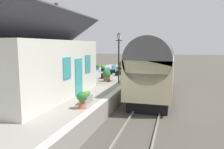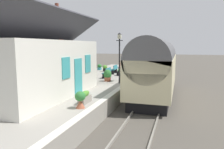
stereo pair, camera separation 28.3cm
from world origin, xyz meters
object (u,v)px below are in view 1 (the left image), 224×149
Objects in this scene: station_sign_board at (120,66)px; tree_mid_background at (1,14)px; planter_bench_right at (82,100)px; planter_corner_building at (103,68)px; planter_bench_left at (118,72)px; bench_mid_platform at (106,72)px; lamp_post_platform at (119,48)px; station_building at (35,67)px; planter_edge_near at (97,67)px; planter_edge_far at (107,75)px; planter_by_door at (86,97)px; bench_by_lamp at (120,67)px; planter_under_sign at (131,65)px; tree_far_left at (43,25)px; train at (154,67)px; bench_near_building at (113,69)px.

tree_mid_background reaches higher than station_sign_board.
planter_bench_right is 0.09× the size of tree_mid_background.
planter_bench_right is (-13.81, -3.54, 0.03)m from planter_corner_building.
planter_corner_building is at bearing 41.66° from planter_bench_left.
station_sign_board is (-3.32, -1.03, 0.88)m from planter_bench_left.
bench_mid_platform is 0.37× the size of lamp_post_platform.
tree_mid_background is (3.74, 5.48, 3.54)m from station_building.
planter_edge_near is 0.89× the size of planter_corner_building.
lamp_post_platform reaches higher than planter_edge_far.
planter_bench_left is at bearing -13.21° from station_building.
tree_mid_background is at bearing 100.63° from lamp_post_platform.
station_building is at bearing 166.79° from planter_bench_left.
planter_edge_far is (-1.75, -0.62, -0.01)m from bench_mid_platform.
planter_by_door is at bearing 179.96° from station_sign_board.
station_building reaches higher than planter_edge_near.
planter_under_sign is at bearing -22.90° from bench_by_lamp.
planter_bench_left is at bearing -138.06° from planter_edge_near.
bench_mid_platform is 9.48m from tree_mid_background.
planter_bench_right reaches higher than planter_by_door.
tree_mid_background reaches higher than planter_under_sign.
tree_far_left reaches higher than lamp_post_platform.
planter_under_sign is at bearing 20.30° from train.
planter_under_sign is at bearing -10.99° from bench_near_building.
planter_edge_far reaches higher than planter_corner_building.
bench_near_building is (4.89, 4.53, -0.79)m from train.
planter_corner_building is 0.49× the size of station_sign_board.
train reaches higher than planter_under_sign.
planter_bench_left is (3.91, 3.75, -0.96)m from train.
planter_under_sign is (7.63, -0.78, -0.01)m from bench_mid_platform.
bench_by_lamp reaches higher than planter_corner_building.
lamp_post_platform is (6.91, 0.03, 2.22)m from planter_bench_right.
planter_edge_near is 11.70m from tree_mid_background.
planter_edge_near is at bearing -28.38° from tree_far_left.
bench_near_building and bench_by_lamp have the same top height.
tree_far_left is at bearing 40.51° from planter_bench_right.
station_building is 6.01× the size of bench_mid_platform.
station_building is at bearing 133.65° from train.
planter_under_sign is at bearing -38.60° from planter_corner_building.
station_sign_board is at bearing -157.15° from bench_near_building.
bench_by_lamp is 1.01× the size of bench_mid_platform.
bench_near_building is 1.84× the size of planter_corner_building.
planter_under_sign is 0.12× the size of tree_far_left.
station_building is 13.55m from bench_by_lamp.
planter_edge_far is 0.12× the size of tree_far_left.
planter_bench_left is at bearing 178.48° from planter_under_sign.
planter_bench_left is 1.25× the size of planter_edge_near.
planter_by_door is 6.82m from planter_edge_far.
bench_near_building reaches higher than planter_edge_near.
planter_corner_building is 0.10× the size of tree_far_left.
train is 6.89× the size of bench_near_building.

